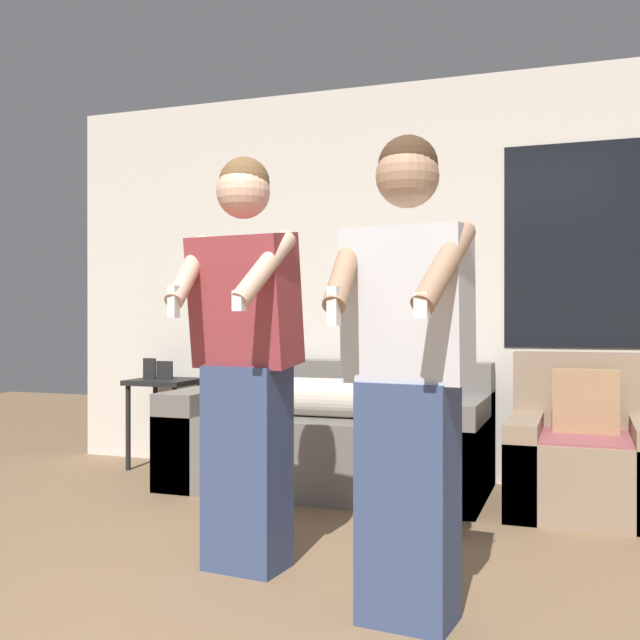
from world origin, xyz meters
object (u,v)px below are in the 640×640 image
at_px(couch, 328,439).
at_px(person_right, 407,374).
at_px(armchair, 586,457).
at_px(person_left, 245,359).
at_px(side_table, 164,394).

height_order(couch, person_right, person_right).
bearing_deg(couch, person_right, -63.49).
relative_size(armchair, person_left, 0.49).
bearing_deg(person_left, side_table, 129.59).
height_order(person_left, person_right, person_left).
bearing_deg(side_table, person_left, -50.41).
bearing_deg(armchair, person_left, -131.69).
distance_m(armchair, side_table, 2.92).
relative_size(armchair, person_right, 0.50).
height_order(couch, side_table, couch).
bearing_deg(side_table, couch, -9.98).
height_order(couch, person_left, person_left).
relative_size(couch, side_table, 2.52).
bearing_deg(person_right, side_table, 136.95).
xyz_separation_m(couch, armchair, (1.55, -0.02, -0.01)).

